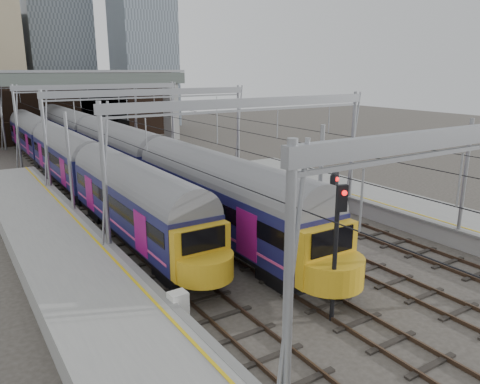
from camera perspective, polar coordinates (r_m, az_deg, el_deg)
ground at (r=21.93m, az=12.84°, el=-11.00°), size 160.00×160.00×0.00m
platform_left at (r=18.86m, az=-16.31°, el=-13.83°), size 4.32×55.00×1.12m
tracks at (r=33.38m, az=-5.67°, el=-1.60°), size 14.40×80.00×0.22m
overhead_line at (r=38.04m, az=-10.45°, el=10.29°), size 16.80×80.00×8.00m
retaining_wall at (r=67.61m, az=-19.28°, el=9.69°), size 28.00×2.75×9.00m
overbridge at (r=61.37m, az=-19.46°, el=11.99°), size 28.00×3.00×9.25m
city_skyline at (r=86.17m, az=-22.26°, el=18.89°), size 37.50×27.50×60.00m
train_main at (r=48.71m, az=-17.63°, el=6.05°), size 2.94×67.99×5.01m
train_second at (r=40.72m, az=-20.27°, el=4.01°), size 2.69×46.74×4.67m
signal_near_left at (r=17.59m, az=11.75°, el=-5.57°), size 0.42×0.49×5.43m
signal_near_centre at (r=20.81m, az=11.05°, el=-2.79°), size 0.40×0.48×5.14m
relay_cabinet at (r=18.24m, az=-7.52°, el=-13.93°), size 0.70×0.59×1.35m
equip_cover_a at (r=22.19m, az=4.11°, el=-10.17°), size 1.03×0.86×0.10m
equip_cover_b at (r=29.17m, az=-4.40°, el=-3.93°), size 1.14×0.95×0.11m
equip_cover_c at (r=28.41m, az=3.33°, el=-4.44°), size 1.07×0.89×0.11m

